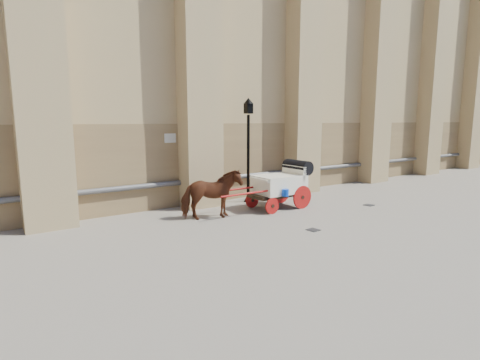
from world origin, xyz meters
TOP-DOWN VIEW (x-y plane):
  - ground at (0.00, 0.00)m, footprint 90.00×90.00m
  - horse at (-1.60, 1.80)m, footprint 2.02×1.27m
  - carriage at (1.30, 1.77)m, footprint 3.84×1.36m
  - street_lamp at (0.86, 3.24)m, footprint 0.37×0.37m
  - drain_grate_near at (0.18, -0.93)m, footprint 0.35×0.35m
  - drain_grate_far at (4.20, 0.19)m, footprint 0.35×0.35m

SIDE VIEW (x-z plane):
  - ground at x=0.00m, z-range 0.00..0.00m
  - drain_grate_near at x=0.18m, z-range 0.00..0.01m
  - drain_grate_far at x=4.20m, z-range 0.00..0.01m
  - horse at x=-1.60m, z-range 0.00..1.58m
  - carriage at x=1.30m, z-range 0.07..1.74m
  - street_lamp at x=0.86m, z-range 0.14..4.08m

